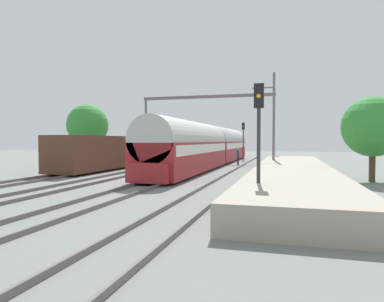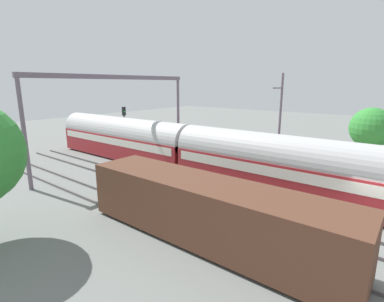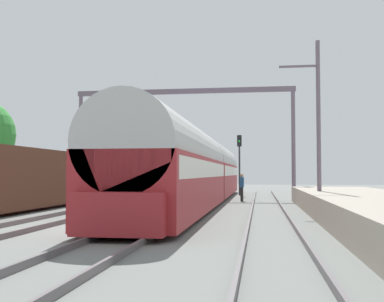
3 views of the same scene
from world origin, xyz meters
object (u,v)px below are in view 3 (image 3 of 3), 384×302
passenger_train (199,169)px  catenary_gantry (184,116)px  person_crossing (242,185)px  railway_signal_far (239,156)px  freight_car (12,179)px

passenger_train → catenary_gantry: catenary_gantry is taller
passenger_train → catenary_gantry: 7.52m
person_crossing → passenger_train: bearing=-47.1°
railway_signal_far → catenary_gantry: (-3.85, -4.13, 2.80)m
freight_car → person_crossing: 13.79m
passenger_train → catenary_gantry: size_ratio=2.06×
passenger_train → railway_signal_far: 10.49m
passenger_train → freight_car: bearing=-136.4°
catenary_gantry → railway_signal_far: bearing=47.0°
railway_signal_far → catenary_gantry: 6.30m
railway_signal_far → freight_car: bearing=-118.7°
passenger_train → person_crossing: 3.26m
person_crossing → freight_car: bearing=-44.1°
person_crossing → railway_signal_far: 8.53m
person_crossing → catenary_gantry: (-4.33, 4.13, 4.84)m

